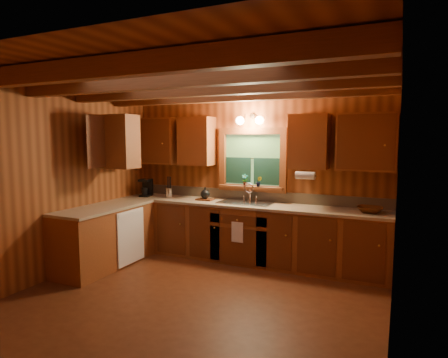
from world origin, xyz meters
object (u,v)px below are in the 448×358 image
at_px(wicker_basket, 370,210).
at_px(cutting_board, 205,199).
at_px(sink, 246,206).
at_px(coffee_maker, 146,188).

bearing_deg(wicker_basket, cutting_board, 179.81).
distance_m(cutting_board, wicker_basket, 2.49).
bearing_deg(cutting_board, sink, -0.88).
height_order(sink, wicker_basket, sink).
distance_m(sink, coffee_maker, 1.81).
height_order(coffee_maker, wicker_basket, coffee_maker).
relative_size(sink, coffee_maker, 2.77).
relative_size(cutting_board, wicker_basket, 0.79).
distance_m(sink, wicker_basket, 1.79).
relative_size(coffee_maker, cutting_board, 1.13).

